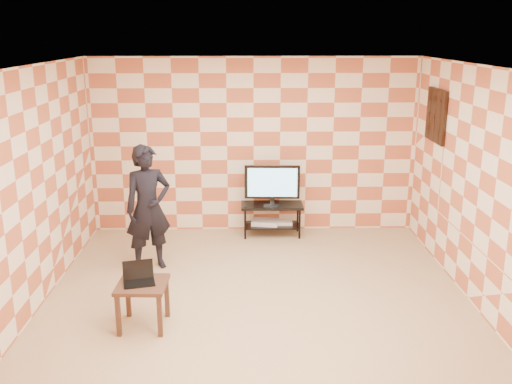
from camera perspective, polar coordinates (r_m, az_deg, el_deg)
floor at (r=6.85m, az=0.10°, el=-10.68°), size 5.00×5.00×0.00m
wall_back at (r=8.80m, az=-0.24°, el=4.63°), size 5.00×0.02×2.70m
wall_front at (r=4.02m, az=0.88°, el=-9.35°), size 5.00×0.02×2.70m
wall_left at (r=6.79m, az=-21.49°, el=0.13°), size 0.02×5.00×2.70m
wall_right at (r=6.89m, az=21.38°, el=0.35°), size 0.02×5.00×2.70m
ceiling at (r=6.14m, az=0.11°, el=12.48°), size 5.00×5.00×0.02m
wall_art at (r=8.19m, az=17.57°, el=7.31°), size 0.04×0.72×0.72m
tv_stand at (r=8.77m, az=1.61°, el=-2.08°), size 0.94×0.42×0.50m
tv at (r=8.63m, az=1.63°, el=0.90°), size 0.84×0.17×0.61m
dvd_player at (r=8.83m, az=0.95°, el=-3.03°), size 0.45×0.35×0.07m
game_console at (r=8.83m, az=2.91°, el=-3.09°), size 0.23×0.17×0.05m
side_table at (r=6.23m, az=-11.28°, el=-9.66°), size 0.53×0.53×0.50m
laptop at (r=6.20m, az=-11.64°, el=-8.38°), size 0.37×0.32×0.21m
person at (r=7.56m, az=-10.73°, el=-1.58°), size 0.72×0.62×1.67m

